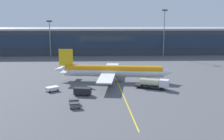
{
  "coord_description": "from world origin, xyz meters",
  "views": [
    {
      "loc": [
        -2.82,
        -93.89,
        24.69
      ],
      "look_at": [
        0.54,
        4.13,
        4.5
      ],
      "focal_mm": 46.61,
      "sensor_mm": 36.0,
      "label": 1
    }
  ],
  "objects_px": {
    "main_airliner": "(113,71)",
    "fuel_tanker": "(154,84)",
    "crew_van": "(83,91)",
    "baggage_cart_1": "(74,102)",
    "baggage_cart_0": "(75,106)",
    "pushback_tug": "(52,88)"
  },
  "relations": [
    {
      "from": "main_airliner",
      "to": "fuel_tanker",
      "type": "relative_size",
      "value": 3.85
    },
    {
      "from": "crew_van",
      "to": "baggage_cart_1",
      "type": "relative_size",
      "value": 1.85
    },
    {
      "from": "baggage_cart_0",
      "to": "pushback_tug",
      "type": "bearing_deg",
      "value": 117.03
    },
    {
      "from": "main_airliner",
      "to": "pushback_tug",
      "type": "relative_size",
      "value": 9.48
    },
    {
      "from": "baggage_cart_0",
      "to": "crew_van",
      "type": "bearing_deg",
      "value": 83.7
    },
    {
      "from": "fuel_tanker",
      "to": "pushback_tug",
      "type": "relative_size",
      "value": 2.46
    },
    {
      "from": "crew_van",
      "to": "baggage_cart_1",
      "type": "height_order",
      "value": "crew_van"
    },
    {
      "from": "main_airliner",
      "to": "baggage_cart_0",
      "type": "relative_size",
      "value": 14.57
    },
    {
      "from": "fuel_tanker",
      "to": "baggage_cart_0",
      "type": "height_order",
      "value": "fuel_tanker"
    },
    {
      "from": "pushback_tug",
      "to": "baggage_cart_0",
      "type": "bearing_deg",
      "value": -62.97
    },
    {
      "from": "fuel_tanker",
      "to": "crew_van",
      "type": "distance_m",
      "value": 23.2
    },
    {
      "from": "fuel_tanker",
      "to": "baggage_cart_0",
      "type": "xyz_separation_m",
      "value": [
        -23.55,
        -18.23,
        -0.96
      ]
    },
    {
      "from": "crew_van",
      "to": "baggage_cart_1",
      "type": "xyz_separation_m",
      "value": [
        -1.86,
        -8.56,
        -0.53
      ]
    },
    {
      "from": "pushback_tug",
      "to": "baggage_cart_0",
      "type": "xyz_separation_m",
      "value": [
        8.46,
        -16.58,
        -0.07
      ]
    },
    {
      "from": "fuel_tanker",
      "to": "baggage_cart_0",
      "type": "relative_size",
      "value": 3.79
    },
    {
      "from": "main_airliner",
      "to": "baggage_cart_0",
      "type": "bearing_deg",
      "value": -110.38
    },
    {
      "from": "main_airliner",
      "to": "baggage_cart_1",
      "type": "height_order",
      "value": "main_airliner"
    },
    {
      "from": "baggage_cart_0",
      "to": "baggage_cart_1",
      "type": "height_order",
      "value": "same"
    },
    {
      "from": "crew_van",
      "to": "baggage_cart_1",
      "type": "bearing_deg",
      "value": -102.29
    },
    {
      "from": "crew_van",
      "to": "pushback_tug",
      "type": "height_order",
      "value": "crew_van"
    },
    {
      "from": "fuel_tanker",
      "to": "baggage_cart_1",
      "type": "xyz_separation_m",
      "value": [
        -24.12,
        -15.08,
        -0.96
      ]
    },
    {
      "from": "fuel_tanker",
      "to": "baggage_cart_1",
      "type": "relative_size",
      "value": 3.79
    }
  ]
}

